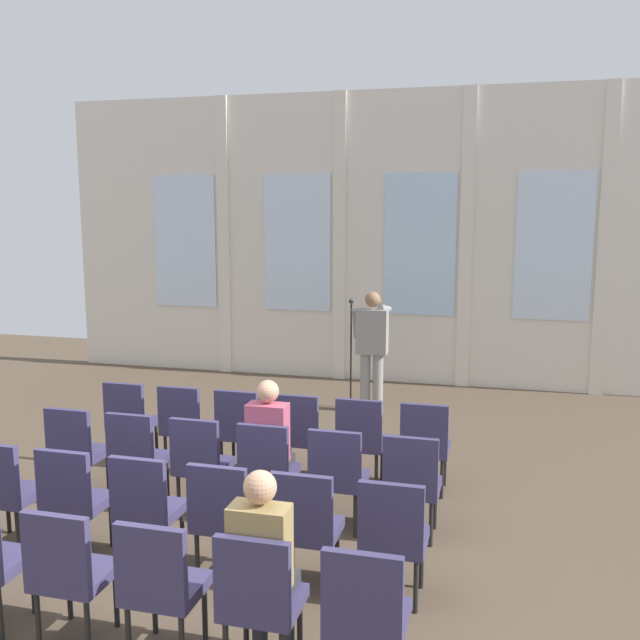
# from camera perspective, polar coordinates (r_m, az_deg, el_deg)

# --- Properties ---
(ground_plane) EXTENTS (17.74, 17.74, 0.00)m
(ground_plane) POSITION_cam_1_polar(r_m,az_deg,el_deg) (5.71, -12.09, -20.66)
(ground_plane) COLOR brown
(rear_partition) EXTENTS (9.98, 0.14, 4.60)m
(rear_partition) POSITION_cam_1_polar(r_m,az_deg,el_deg) (11.45, 3.26, 6.48)
(rear_partition) COLOR silver
(rear_partition) RESTS_ON ground
(speaker) EXTENTS (0.50, 0.69, 1.68)m
(speaker) POSITION_cam_1_polar(r_m,az_deg,el_deg) (9.74, 4.20, -1.82)
(speaker) COLOR gray
(speaker) RESTS_ON ground
(mic_stand) EXTENTS (0.28, 0.28, 1.55)m
(mic_stand) POSITION_cam_1_polar(r_m,az_deg,el_deg) (10.04, 2.48, -5.20)
(mic_stand) COLOR black
(mic_stand) RESTS_ON ground
(chair_r0_c0) EXTENTS (0.46, 0.44, 0.94)m
(chair_r0_c0) POSITION_cam_1_polar(r_m,az_deg,el_deg) (8.12, -15.03, -7.53)
(chair_r0_c0) COLOR black
(chair_r0_c0) RESTS_ON ground
(chair_r0_c1) EXTENTS (0.46, 0.44, 0.94)m
(chair_r0_c1) POSITION_cam_1_polar(r_m,az_deg,el_deg) (7.83, -10.88, -8.00)
(chair_r0_c1) COLOR black
(chair_r0_c1) RESTS_ON ground
(chair_r0_c2) EXTENTS (0.46, 0.44, 0.94)m
(chair_r0_c2) POSITION_cam_1_polar(r_m,az_deg,el_deg) (7.58, -6.43, -8.46)
(chair_r0_c2) COLOR black
(chair_r0_c2) RESTS_ON ground
(chair_r0_c3) EXTENTS (0.46, 0.44, 0.94)m
(chair_r0_c3) POSITION_cam_1_polar(r_m,az_deg,el_deg) (7.38, -1.69, -8.90)
(chair_r0_c3) COLOR black
(chair_r0_c3) RESTS_ON ground
(chair_r0_c4) EXTENTS (0.46, 0.44, 0.94)m
(chair_r0_c4) POSITION_cam_1_polar(r_m,az_deg,el_deg) (7.23, 3.29, -9.29)
(chair_r0_c4) COLOR black
(chair_r0_c4) RESTS_ON ground
(chair_r0_c5) EXTENTS (0.46, 0.44, 0.94)m
(chair_r0_c5) POSITION_cam_1_polar(r_m,az_deg,el_deg) (7.14, 8.44, -9.62)
(chair_r0_c5) COLOR black
(chair_r0_c5) RESTS_ON ground
(chair_r1_c0) EXTENTS (0.46, 0.44, 0.94)m
(chair_r1_c0) POSITION_cam_1_polar(r_m,az_deg,el_deg) (7.30, -19.03, -9.62)
(chair_r1_c0) COLOR black
(chair_r1_c0) RESTS_ON ground
(chair_r1_c1) EXTENTS (0.46, 0.44, 0.94)m
(chair_r1_c1) POSITION_cam_1_polar(r_m,az_deg,el_deg) (6.97, -14.53, -10.29)
(chair_r1_c1) COLOR black
(chair_r1_c1) RESTS_ON ground
(chair_r1_c2) EXTENTS (0.46, 0.44, 0.94)m
(chair_r1_c2) POSITION_cam_1_polar(r_m,az_deg,el_deg) (6.69, -9.61, -10.95)
(chair_r1_c2) COLOR black
(chair_r1_c2) RESTS_ON ground
(chair_r1_c3) EXTENTS (0.46, 0.44, 0.94)m
(chair_r1_c3) POSITION_cam_1_polar(r_m,az_deg,el_deg) (6.47, -4.28, -11.57)
(chair_r1_c3) COLOR black
(chair_r1_c3) RESTS_ON ground
(audience_r1_c3) EXTENTS (0.36, 0.39, 1.30)m
(audience_r1_c3) POSITION_cam_1_polar(r_m,az_deg,el_deg) (6.47, -4.06, -9.75)
(audience_r1_c3) COLOR #2D2D33
(audience_r1_c3) RESTS_ON ground
(chair_r1_c4) EXTENTS (0.46, 0.44, 0.94)m
(chair_r1_c4) POSITION_cam_1_polar(r_m,az_deg,el_deg) (6.30, 1.41, -12.13)
(chair_r1_c4) COLOR black
(chair_r1_c4) RESTS_ON ground
(chair_r1_c5) EXTENTS (0.46, 0.44, 0.94)m
(chair_r1_c5) POSITION_cam_1_polar(r_m,az_deg,el_deg) (6.19, 7.37, -12.58)
(chair_r1_c5) COLOR black
(chair_r1_c5) RESTS_ON ground
(chair_r2_c0) EXTENTS (0.46, 0.44, 0.94)m
(chair_r2_c0) POSITION_cam_1_polar(r_m,az_deg,el_deg) (6.53, -24.06, -12.16)
(chair_r2_c0) COLOR black
(chair_r2_c0) RESTS_ON ground
(chair_r2_c1) EXTENTS (0.46, 0.44, 0.94)m
(chair_r2_c1) POSITION_cam_1_polar(r_m,az_deg,el_deg) (6.17, -19.24, -13.14)
(chair_r2_c1) COLOR black
(chair_r2_c1) RESTS_ON ground
(chair_r2_c2) EXTENTS (0.46, 0.44, 0.94)m
(chair_r2_c2) POSITION_cam_1_polar(r_m,az_deg,el_deg) (5.85, -13.82, -14.13)
(chair_r2_c2) COLOR black
(chair_r2_c2) RESTS_ON ground
(chair_r2_c3) EXTENTS (0.46, 0.44, 0.94)m
(chair_r2_c3) POSITION_cam_1_polar(r_m,az_deg,el_deg) (5.59, -7.78, -15.07)
(chair_r2_c3) COLOR black
(chair_r2_c3) RESTS_ON ground
(chair_r2_c4) EXTENTS (0.46, 0.44, 0.94)m
(chair_r2_c4) POSITION_cam_1_polar(r_m,az_deg,el_deg) (5.39, -1.17, -15.92)
(chair_r2_c4) COLOR black
(chair_r2_c4) RESTS_ON ground
(chair_r2_c5) EXTENTS (0.46, 0.44, 0.94)m
(chair_r2_c5) POSITION_cam_1_polar(r_m,az_deg,el_deg) (5.27, 5.89, -16.59)
(chair_r2_c5) COLOR black
(chair_r2_c5) RESTS_ON ground
(chair_r3_c2) EXTENTS (0.46, 0.44, 0.94)m
(chair_r3_c2) POSITION_cam_1_polar(r_m,az_deg,el_deg) (5.07, -19.57, -18.20)
(chair_r3_c2) COLOR black
(chair_r3_c2) RESTS_ON ground
(chair_r3_c3) EXTENTS (0.46, 0.44, 0.94)m
(chair_r3_c3) POSITION_cam_1_polar(r_m,az_deg,el_deg) (4.76, -12.73, -19.73)
(chair_r3_c3) COLOR black
(chair_r3_c3) RESTS_ON ground
(chair_r3_c4) EXTENTS (0.46, 0.44, 0.94)m
(chair_r3_c4) POSITION_cam_1_polar(r_m,az_deg,el_deg) (4.53, -4.94, -21.14)
(chair_r3_c4) COLOR black
(chair_r3_c4) RESTS_ON ground
(audience_r3_c4) EXTENTS (0.36, 0.39, 1.29)m
(audience_r3_c4) POSITION_cam_1_polar(r_m,az_deg,el_deg) (4.51, -4.60, -18.61)
(audience_r3_c4) COLOR #2D2D33
(audience_r3_c4) RESTS_ON ground
(chair_r3_c5) EXTENTS (0.46, 0.44, 0.94)m
(chair_r3_c5) POSITION_cam_1_polar(r_m,az_deg,el_deg) (4.39, 3.68, -22.25)
(chair_r3_c5) COLOR black
(chair_r3_c5) RESTS_ON ground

